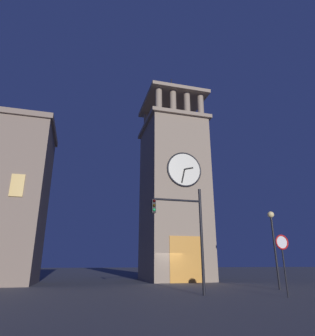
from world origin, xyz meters
The scene contains 5 objects.
ground_plane centered at (0.00, 0.00, 0.00)m, with size 200.00×200.00×0.00m, color #4C4C51.
clocktower centered at (-1.66, -3.43, 8.89)m, with size 6.61×7.57×23.26m.
traffic_signal_near centered at (2.08, 10.00, 3.69)m, with size 3.01×0.41×5.82m.
street_lamp centered at (-5.06, 7.97, 3.56)m, with size 0.44×0.44×5.10m.
no_horn_sign centered at (-2.50, 12.05, 2.42)m, with size 0.78×0.14×3.08m.
Camera 1 is at (7.92, 25.50, 1.62)m, focal length 30.93 mm.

